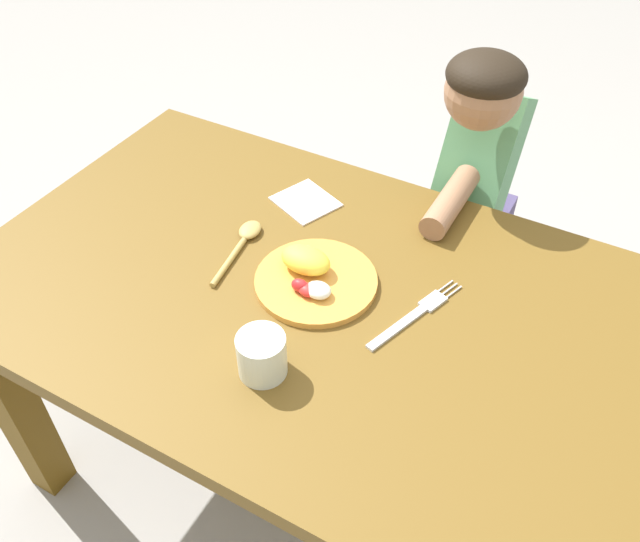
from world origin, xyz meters
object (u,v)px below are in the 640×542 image
object	(u,v)px
plate	(313,276)
drinking_cup	(262,355)
fork	(414,315)
spoon	(244,239)
person	(470,212)

from	to	relation	value
plate	drinking_cup	size ratio (longest dim) A/B	2.84
fork	drinking_cup	world-z (taller)	drinking_cup
fork	spoon	size ratio (longest dim) A/B	1.15
fork	person	bearing A→B (deg)	24.68
person	fork	bearing A→B (deg)	95.99
spoon	person	xyz separation A→B (m)	(0.32, 0.48, -0.14)
plate	spoon	bearing A→B (deg)	169.29
fork	person	world-z (taller)	person
plate	spoon	distance (m)	0.18
plate	fork	size ratio (longest dim) A/B	1.00
plate	drinking_cup	bearing A→B (deg)	-82.19
plate	drinking_cup	distance (m)	0.22
fork	plate	bearing A→B (deg)	111.77
spoon	person	distance (m)	0.60
fork	drinking_cup	bearing A→B (deg)	162.47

